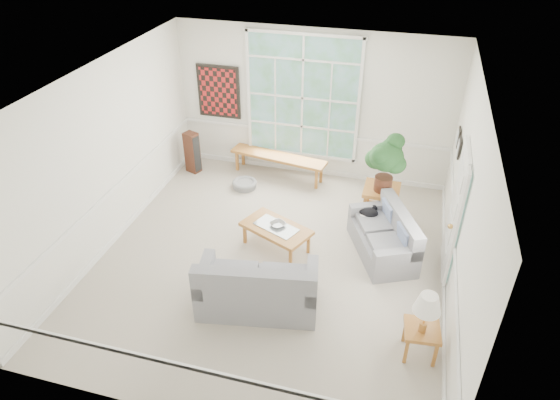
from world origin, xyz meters
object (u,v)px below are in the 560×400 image
object	(u,v)px
loveseat_front	(258,281)
end_table	(380,203)
side_table	(420,341)
coffee_table	(276,237)
loveseat_right	(383,234)

from	to	relation	value
loveseat_front	end_table	distance (m)	3.09
end_table	side_table	bearing A→B (deg)	-74.68
coffee_table	end_table	world-z (taller)	end_table
side_table	end_table	bearing A→B (deg)	105.32
loveseat_front	coffee_table	world-z (taller)	loveseat_front
end_table	loveseat_right	bearing A→B (deg)	-82.03
loveseat_front	loveseat_right	bearing A→B (deg)	36.32
loveseat_right	loveseat_front	distance (m)	2.33
loveseat_right	loveseat_front	bearing A→B (deg)	-158.47
loveseat_right	loveseat_front	size ratio (longest dim) A/B	0.86
coffee_table	side_table	size ratio (longest dim) A/B	2.48
end_table	side_table	size ratio (longest dim) A/B	1.37
loveseat_front	coffee_table	xyz separation A→B (m)	(-0.11, 1.37, -0.25)
loveseat_front	end_table	xyz separation A→B (m)	(1.47, 2.71, -0.14)
loveseat_right	coffee_table	bearing A→B (deg)	165.75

